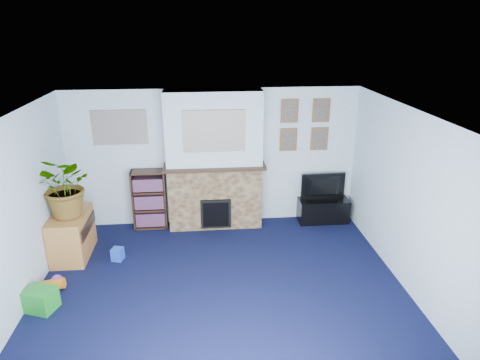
{
  "coord_description": "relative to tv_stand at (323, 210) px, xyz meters",
  "views": [
    {
      "loc": [
        -0.21,
        -4.86,
        3.45
      ],
      "look_at": [
        0.34,
        1.05,
        1.22
      ],
      "focal_mm": 32.0,
      "sensor_mm": 36.0,
      "label": 1
    }
  ],
  "objects": [
    {
      "name": "collage_main",
      "position": [
        -1.95,
        -0.19,
        1.55
      ],
      "size": [
        1.0,
        0.03,
        0.68
      ],
      "primitive_type": "cube",
      "color": "gray",
      "rests_on": "chimney_breast"
    },
    {
      "name": "toy_block",
      "position": [
        -3.49,
        -1.03,
        -0.12
      ],
      "size": [
        0.2,
        0.2,
        0.2
      ],
      "primitive_type": "cube",
      "rotation": [
        0.0,
        0.0,
        -0.28
      ],
      "color": "blue",
      "rests_on": "ground"
    },
    {
      "name": "wall_right",
      "position": [
        0.55,
        -2.03,
        0.97
      ],
      "size": [
        0.04,
        4.5,
        2.4
      ],
      "primitive_type": "cube",
      "color": "silver",
      "rests_on": "ground"
    },
    {
      "name": "potted_plant",
      "position": [
        -4.14,
        -0.87,
        0.95
      ],
      "size": [
        1.09,
        1.03,
        0.95
      ],
      "primitive_type": "imported",
      "rotation": [
        0.0,
        0.0,
        5.85
      ],
      "color": "#26661E",
      "rests_on": "sideboard"
    },
    {
      "name": "mantel_can",
      "position": [
        -1.21,
        -0.03,
        0.99
      ],
      "size": [
        0.06,
        0.06,
        0.13
      ],
      "primitive_type": "cylinder",
      "color": "blue",
      "rests_on": "chimney_breast"
    },
    {
      "name": "portrait_tr",
      "position": [
        -0.1,
        0.2,
        1.77
      ],
      "size": [
        0.3,
        0.03,
        0.4
      ],
      "primitive_type": "cube",
      "color": "brown",
      "rests_on": "wall_back"
    },
    {
      "name": "mantel_candle",
      "position": [
        -1.59,
        -0.03,
        1.01
      ],
      "size": [
        0.05,
        0.05,
        0.15
      ],
      "primitive_type": "cylinder",
      "color": "#B2BFC6",
      "rests_on": "chimney_breast"
    },
    {
      "name": "ceiling",
      "position": [
        -1.95,
        -2.03,
        2.17
      ],
      "size": [
        5.0,
        4.5,
        0.01
      ],
      "primitive_type": "cube",
      "color": "white",
      "rests_on": "wall_back"
    },
    {
      "name": "sideboard",
      "position": [
        -4.19,
        -0.82,
        0.12
      ],
      "size": [
        0.5,
        0.9,
        0.7
      ],
      "primitive_type": "cube",
      "color": "#B07338",
      "rests_on": "ground"
    },
    {
      "name": "tv_stand",
      "position": [
        0.0,
        0.0,
        0.0
      ],
      "size": [
        0.89,
        0.38,
        0.42
      ],
      "primitive_type": "cube",
      "color": "black",
      "rests_on": "ground"
    },
    {
      "name": "wall_left",
      "position": [
        -4.45,
        -2.03,
        0.97
      ],
      "size": [
        0.04,
        4.5,
        2.4
      ],
      "primitive_type": "cube",
      "color": "silver",
      "rests_on": "ground"
    },
    {
      "name": "mantel_teddy",
      "position": [
        -2.47,
        -0.03,
        0.99
      ],
      "size": [
        0.13,
        0.13,
        0.13
      ],
      "primitive_type": "sphere",
      "color": "gray",
      "rests_on": "chimney_breast"
    },
    {
      "name": "wall_back",
      "position": [
        -1.95,
        0.22,
        0.97
      ],
      "size": [
        5.0,
        0.04,
        2.4
      ],
      "primitive_type": "cube",
      "color": "silver",
      "rests_on": "ground"
    },
    {
      "name": "floor",
      "position": [
        -1.95,
        -2.03,
        -0.23
      ],
      "size": [
        5.0,
        4.5,
        0.01
      ],
      "primitive_type": "cube",
      "color": "black",
      "rests_on": "ground"
    },
    {
      "name": "television",
      "position": [
        0.0,
        0.02,
        0.43
      ],
      "size": [
        0.81,
        0.14,
        0.46
      ],
      "primitive_type": "imported",
      "rotation": [
        0.0,
        0.0,
        3.19
      ],
      "color": "black",
      "rests_on": "tv_stand"
    },
    {
      "name": "green_crate",
      "position": [
        -4.25,
        -2.16,
        -0.08
      ],
      "size": [
        0.44,
        0.4,
        0.29
      ],
      "primitive_type": "cube",
      "rotation": [
        0.0,
        0.0,
        -0.35
      ],
      "color": "#198C26",
      "rests_on": "ground"
    },
    {
      "name": "bookshelf",
      "position": [
        -3.09,
        0.08,
        0.28
      ],
      "size": [
        0.58,
        0.28,
        1.05
      ],
      "color": "black",
      "rests_on": "ground"
    },
    {
      "name": "portrait_br",
      "position": [
        -0.1,
        0.2,
        1.27
      ],
      "size": [
        0.3,
        0.03,
        0.4
      ],
      "primitive_type": "cube",
      "color": "brown",
      "rests_on": "wall_back"
    },
    {
      "name": "portrait_bl",
      "position": [
        -0.65,
        0.2,
        1.27
      ],
      "size": [
        0.3,
        0.03,
        0.4
      ],
      "primitive_type": "cube",
      "color": "brown",
      "rests_on": "wall_back"
    },
    {
      "name": "wall_front",
      "position": [
        -1.95,
        -4.28,
        0.97
      ],
      "size": [
        5.0,
        0.04,
        2.4
      ],
      "primitive_type": "cube",
      "color": "silver",
      "rests_on": "ground"
    },
    {
      "name": "toy_ball",
      "position": [
        -4.21,
        -1.64,
        -0.14
      ],
      "size": [
        0.16,
        0.16,
        0.16
      ],
      "primitive_type": "sphere",
      "color": "purple",
      "rests_on": "ground"
    },
    {
      "name": "portrait_tl",
      "position": [
        -0.65,
        0.2,
        1.77
      ],
      "size": [
        0.3,
        0.03,
        0.4
      ],
      "primitive_type": "cube",
      "color": "brown",
      "rests_on": "wall_back"
    },
    {
      "name": "chimney_breast",
      "position": [
        -1.95,
        0.02,
        0.96
      ],
      "size": [
        1.72,
        0.5,
        2.4
      ],
      "color": "brown",
      "rests_on": "ground"
    },
    {
      "name": "collage_left",
      "position": [
        -3.5,
        0.21,
        1.55
      ],
      "size": [
        0.9,
        0.03,
        0.58
      ],
      "primitive_type": "cube",
      "color": "gray",
      "rests_on": "wall_back"
    },
    {
      "name": "mantel_clock",
      "position": [
        -1.98,
        -0.03,
        1.0
      ],
      "size": [
        0.1,
        0.06,
        0.14
      ],
      "primitive_type": "cube",
      "color": "gold",
      "rests_on": "chimney_breast"
    },
    {
      "name": "toy_tube",
      "position": [
        -4.25,
        -1.73,
        -0.15
      ],
      "size": [
        0.35,
        0.15,
        0.2
      ],
      "primitive_type": "cylinder",
      "rotation": [
        0.0,
        1.43,
        0.0
      ],
      "color": "orange",
      "rests_on": "ground"
    }
  ]
}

